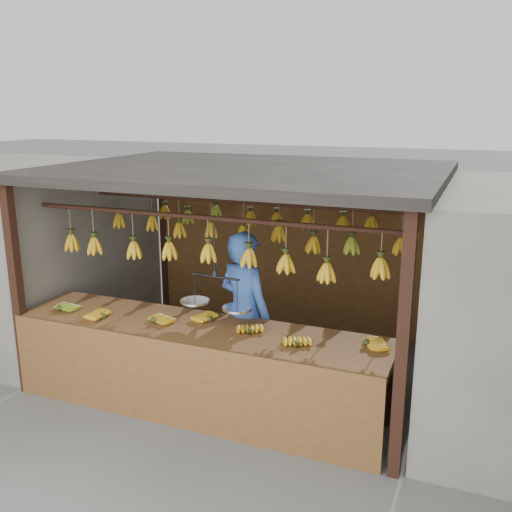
% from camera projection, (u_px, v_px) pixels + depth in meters
% --- Properties ---
extents(ground, '(80.00, 80.00, 0.00)m').
position_uv_depth(ground, '(247.00, 365.00, 6.93)').
color(ground, '#5B5B57').
extents(stall, '(4.30, 3.30, 2.40)m').
position_uv_depth(stall, '(257.00, 201.00, 6.73)').
color(stall, black).
rests_on(stall, ground).
extents(neighbor_left, '(3.00, 3.00, 2.30)m').
position_uv_depth(neighbor_left, '(9.00, 247.00, 7.95)').
color(neighbor_left, slate).
rests_on(neighbor_left, ground).
extents(counter, '(3.91, 0.89, 0.96)m').
position_uv_depth(counter, '(193.00, 348.00, 5.66)').
color(counter, brown).
rests_on(counter, ground).
extents(hanging_bananas, '(3.63, 2.23, 0.39)m').
position_uv_depth(hanging_bananas, '(246.00, 234.00, 6.53)').
color(hanging_bananas, gold).
rests_on(hanging_bananas, ground).
extents(balance_scale, '(0.78, 0.32, 0.90)m').
position_uv_depth(balance_scale, '(216.00, 301.00, 5.71)').
color(balance_scale, black).
rests_on(balance_scale, ground).
extents(vendor, '(0.77, 0.63, 1.81)m').
position_uv_depth(vendor, '(245.00, 314.00, 6.08)').
color(vendor, '#3359A5').
rests_on(vendor, ground).
extents(bag_bundles, '(0.08, 0.26, 1.17)m').
position_uv_depth(bag_bundles, '(429.00, 276.00, 7.19)').
color(bag_bundles, yellow).
rests_on(bag_bundles, ground).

